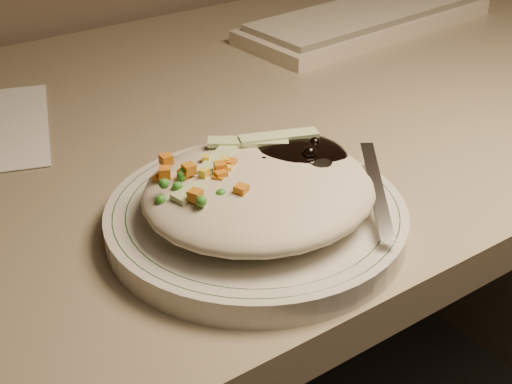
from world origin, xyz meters
TOP-DOWN VIEW (x-y plane):
  - desk at (0.00, 1.38)m, footprint 1.40×0.70m
  - plate at (-0.11, 1.16)m, footprint 0.25×0.25m
  - plate_rim at (-0.11, 1.16)m, footprint 0.23×0.23m
  - meal at (-0.11, 1.16)m, footprint 0.21×0.19m
  - keyboard at (0.33, 1.50)m, footprint 0.41×0.17m

SIDE VIEW (x-z plane):
  - desk at x=0.00m, z-range 0.17..0.91m
  - plate at x=-0.11m, z-range 0.74..0.76m
  - keyboard at x=0.33m, z-range 0.74..0.77m
  - plate_rim at x=-0.11m, z-range 0.76..0.76m
  - meal at x=-0.11m, z-range 0.76..0.81m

